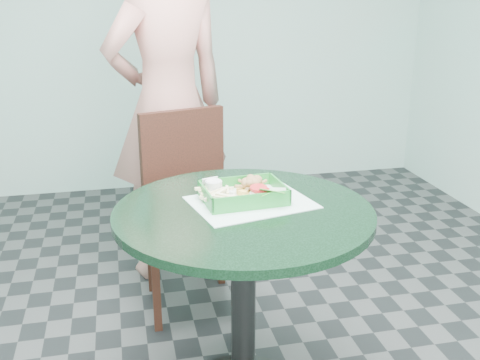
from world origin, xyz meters
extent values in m
cylinder|color=black|center=(0.00, 0.00, 0.38)|extent=(0.09, 0.09, 0.70)
cylinder|color=black|center=(0.00, 0.00, 0.73)|extent=(0.88, 0.88, 0.03)
cube|color=#472D1E|center=(-0.10, 0.70, 0.45)|extent=(0.42, 0.42, 0.04)
cube|color=#472D1E|center=(-0.10, 0.89, 0.70)|extent=(0.42, 0.04, 0.46)
cube|color=#472D1E|center=(-0.28, 0.52, 0.21)|extent=(0.04, 0.04, 0.43)
cube|color=#472D1E|center=(0.08, 0.52, 0.21)|extent=(0.04, 0.04, 0.43)
cube|color=#472D1E|center=(-0.28, 0.88, 0.21)|extent=(0.04, 0.04, 0.43)
cube|color=#472D1E|center=(0.08, 0.88, 0.21)|extent=(0.04, 0.04, 0.43)
imported|color=tan|center=(-0.13, 1.11, 1.09)|extent=(0.92, 0.75, 2.18)
cube|color=silver|center=(0.04, 0.05, 0.75)|extent=(0.45, 0.38, 0.00)
cube|color=#1E812E|center=(0.02, 0.07, 0.76)|extent=(0.28, 0.20, 0.01)
cube|color=white|center=(0.02, 0.07, 0.76)|extent=(0.26, 0.19, 0.00)
cube|color=#1E812E|center=(0.02, 0.17, 0.78)|extent=(0.28, 0.01, 0.05)
cube|color=#1E812E|center=(0.02, -0.03, 0.78)|extent=(0.28, 0.01, 0.05)
cube|color=#1E812E|center=(0.15, 0.07, 0.78)|extent=(0.01, 0.20, 0.05)
cube|color=#1E812E|center=(-0.12, 0.07, 0.78)|extent=(0.01, 0.20, 0.05)
cylinder|color=#E9B94C|center=(0.05, 0.10, 0.78)|extent=(0.11, 0.11, 0.02)
cylinder|color=silver|center=(-0.08, 0.13, 0.80)|extent=(0.06, 0.06, 0.03)
cylinder|color=white|center=(-0.08, 0.13, 0.82)|extent=(0.05, 0.05, 0.00)
cylinder|color=white|center=(0.06, 0.03, 0.78)|extent=(0.07, 0.07, 0.02)
torus|color=beige|center=(0.06, 0.03, 0.79)|extent=(0.07, 0.07, 0.01)
cylinder|color=red|center=(0.06, 0.03, 0.80)|extent=(0.06, 0.06, 0.01)
camera|label=1|loc=(-0.39, -1.70, 1.47)|focal=42.00mm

